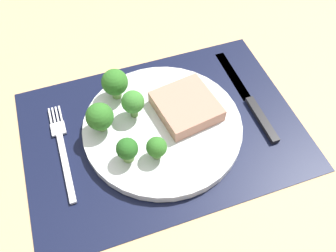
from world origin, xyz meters
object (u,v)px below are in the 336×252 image
object	(u,v)px
plate	(162,127)
steak	(186,106)
fork	(63,149)
knife	(250,101)

from	to	relation	value
plate	steak	distance (cm)	5.32
plate	fork	bearing A→B (deg)	175.17
plate	steak	xyz separation A→B (cm)	(4.73, 1.34, 2.02)
plate	fork	size ratio (longest dim) A/B	1.40
knife	steak	bearing A→B (deg)	179.56
plate	fork	distance (cm)	16.90
fork	knife	world-z (taller)	knife
plate	steak	size ratio (longest dim) A/B	2.71
fork	knife	bearing A→B (deg)	-4.94
fork	knife	size ratio (longest dim) A/B	0.83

